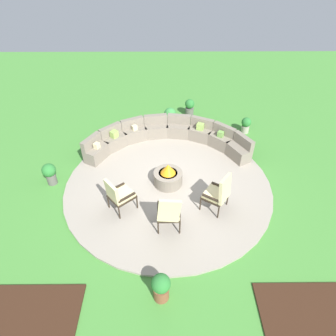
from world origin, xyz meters
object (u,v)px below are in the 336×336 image
Objects in this scene: potted_plant_4 at (190,107)px; potted_plant_1 at (50,173)px; lounge_chair_front_left at (119,194)px; potted_plant_0 at (246,124)px; lounge_chair_back_left at (219,192)px; lounge_chair_front_right at (169,212)px; potted_plant_3 at (161,287)px; curved_stone_bench at (167,137)px; potted_plant_2 at (170,116)px; fire_pit at (168,176)px.

potted_plant_1 is at bearing -136.68° from potted_plant_4.
potted_plant_0 is at bearing 92.42° from lounge_chair_front_left.
lounge_chair_back_left is 1.65× the size of potted_plant_1.
potted_plant_0 is (2.78, 4.37, -0.29)m from lounge_chair_front_right.
lounge_chair_back_left is at bearing -112.29° from potted_plant_0.
lounge_chair_front_left reaches higher than potted_plant_3.
lounge_chair_front_right reaches higher than potted_plant_4.
curved_stone_bench reaches higher than potted_plant_3.
potted_plant_2 reaches higher than potted_plant_3.
lounge_chair_back_left is (1.25, -2.91, 0.26)m from curved_stone_bench.
lounge_chair_front_right reaches higher than potted_plant_3.
potted_plant_3 is (-0.26, -6.57, -0.01)m from potted_plant_2.
potted_plant_3 is (-1.40, -2.29, -0.25)m from lounge_chair_back_left.
potted_plant_2 is (0.11, 1.37, 0.03)m from curved_stone_bench.
potted_plant_4 is at bearing 67.35° from curved_stone_bench.
potted_plant_3 is 7.36m from potted_plant_4.
potted_plant_0 is 0.87× the size of potted_plant_1.
fire_pit is 3.30m from potted_plant_2.
lounge_chair_front_right is at bearing -91.11° from potted_plant_2.
potted_plant_1 is at bearing -158.52° from lounge_chair_front_left.
lounge_chair_back_left reaches higher than lounge_chair_front_right.
potted_plant_1 is at bearing -136.74° from potted_plant_2.
potted_plant_4 is at bearing 147.11° from potted_plant_0.
potted_plant_2 is (-1.14, 4.28, -0.24)m from lounge_chair_back_left.
fire_pit is 0.16× the size of curved_stone_bench.
lounge_chair_back_left reaches higher than potted_plant_0.
curved_stone_bench is 3.52m from lounge_chair_front_right.
lounge_chair_front_left is at bearing -27.63° from potted_plant_1.
potted_plant_3 is (-2.94, -6.05, 0.05)m from potted_plant_0.
potted_plant_3 is at bearing -177.54° from lounge_chair_back_left.
fire_pit is 1.21× the size of potted_plant_1.
fire_pit is at bearing 87.98° from lounge_chair_front_left.
fire_pit reaches higher than potted_plant_0.
lounge_chair_front_left is at bearing -112.57° from curved_stone_bench.
potted_plant_0 is (2.79, 0.85, -0.04)m from curved_stone_bench.
lounge_chair_front_right is at bearing -122.44° from potted_plant_0.
potted_plant_1 is at bearing 133.00° from potted_plant_3.
fire_pit reaches higher than potted_plant_2.
lounge_chair_back_left reaches higher than potted_plant_4.
lounge_chair_front_left is 2.35m from potted_plant_1.
lounge_chair_back_left is at bearing 58.59° from potted_plant_3.
lounge_chair_front_left is at bearing 153.39° from lounge_chair_front_right.
potted_plant_3 is at bearing -47.00° from potted_plant_1.
fire_pit is 0.74× the size of lounge_chair_front_right.
curved_stone_bench reaches higher than fire_pit.
potted_plant_0 is 2.28m from potted_plant_4.
potted_plant_4 is at bearing 80.48° from lounge_chair_front_right.
potted_plant_3 is (-0.17, -1.69, -0.24)m from lounge_chair_front_right.
potted_plant_4 is (4.16, 3.93, -0.02)m from potted_plant_1.
lounge_chair_back_left is (2.46, 0.01, 0.03)m from lounge_chair_front_left.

